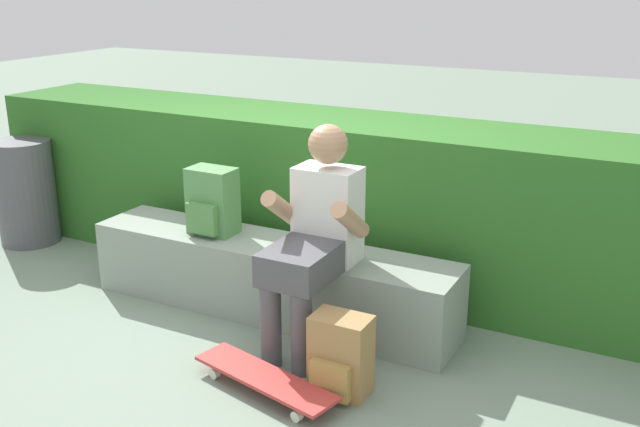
{
  "coord_description": "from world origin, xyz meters",
  "views": [
    {
      "loc": [
        2.11,
        -3.08,
        1.94
      ],
      "look_at": [
        0.28,
        0.41,
        0.63
      ],
      "focal_mm": 41.04,
      "sensor_mm": 36.0,
      "label": 1
    }
  ],
  "objects_px": {
    "backpack_on_ground": "(340,357)",
    "backpack_on_bench": "(212,202)",
    "skateboard_near_person": "(265,379)",
    "person_skater": "(315,233)",
    "bench_main": "(270,278)",
    "trash_bin": "(26,192)"
  },
  "relations": [
    {
      "from": "skateboard_near_person",
      "to": "trash_bin",
      "type": "relative_size",
      "value": 1.07
    },
    {
      "from": "bench_main",
      "to": "person_skater",
      "type": "bearing_deg",
      "value": -26.83
    },
    {
      "from": "skateboard_near_person",
      "to": "backpack_on_ground",
      "type": "relative_size",
      "value": 2.06
    },
    {
      "from": "backpack_on_ground",
      "to": "trash_bin",
      "type": "height_order",
      "value": "trash_bin"
    },
    {
      "from": "person_skater",
      "to": "skateboard_near_person",
      "type": "bearing_deg",
      "value": -87.9
    },
    {
      "from": "bench_main",
      "to": "backpack_on_ground",
      "type": "relative_size",
      "value": 5.69
    },
    {
      "from": "person_skater",
      "to": "backpack_on_bench",
      "type": "distance_m",
      "value": 0.83
    },
    {
      "from": "bench_main",
      "to": "skateboard_near_person",
      "type": "height_order",
      "value": "bench_main"
    },
    {
      "from": "backpack_on_ground",
      "to": "backpack_on_bench",
      "type": "bearing_deg",
      "value": 152.68
    },
    {
      "from": "skateboard_near_person",
      "to": "person_skater",
      "type": "bearing_deg",
      "value": 92.1
    },
    {
      "from": "backpack_on_bench",
      "to": "bench_main",
      "type": "bearing_deg",
      "value": 1.39
    },
    {
      "from": "skateboard_near_person",
      "to": "backpack_on_bench",
      "type": "bearing_deg",
      "value": 137.31
    },
    {
      "from": "backpack_on_ground",
      "to": "trash_bin",
      "type": "distance_m",
      "value": 3.1
    },
    {
      "from": "person_skater",
      "to": "trash_bin",
      "type": "xyz_separation_m",
      "value": [
        -2.65,
        0.4,
        -0.25
      ]
    },
    {
      "from": "bench_main",
      "to": "person_skater",
      "type": "distance_m",
      "value": 0.63
    },
    {
      "from": "skateboard_near_person",
      "to": "backpack_on_bench",
      "type": "xyz_separation_m",
      "value": [
        -0.83,
        0.76,
        0.56
      ]
    },
    {
      "from": "bench_main",
      "to": "trash_bin",
      "type": "distance_m",
      "value": 2.24
    },
    {
      "from": "person_skater",
      "to": "skateboard_near_person",
      "type": "distance_m",
      "value": 0.8
    },
    {
      "from": "trash_bin",
      "to": "skateboard_near_person",
      "type": "bearing_deg",
      "value": -19.89
    },
    {
      "from": "bench_main",
      "to": "backpack_on_ground",
      "type": "distance_m",
      "value": 0.97
    },
    {
      "from": "skateboard_near_person",
      "to": "trash_bin",
      "type": "xyz_separation_m",
      "value": [
        -2.67,
        0.96,
        0.31
      ]
    },
    {
      "from": "backpack_on_ground",
      "to": "trash_bin",
      "type": "relative_size",
      "value": 0.52
    }
  ]
}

